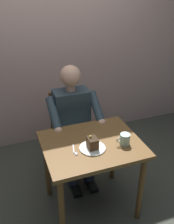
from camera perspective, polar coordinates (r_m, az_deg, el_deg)
name	(u,v)px	position (r m, az deg, el deg)	size (l,w,h in m)	color
ground_plane	(91,205)	(2.68, 0.93, -20.19)	(14.00, 14.00, 0.00)	#43453C
cafe_rear_panel	(50,25)	(3.14, -8.29, 18.83)	(6.40, 0.12, 3.00)	beige
dining_table	(92,153)	(2.24, 1.05, -9.36)	(0.84, 0.68, 0.75)	brown
chair	(70,127)	(2.86, -3.92, -3.45)	(0.42, 0.42, 0.91)	brown
seated_person	(74,123)	(2.64, -2.98, -2.44)	(0.53, 0.58, 1.25)	#2D3D47
dessert_plate	(92,148)	(2.10, 1.23, -8.13)	(0.22, 0.22, 0.01)	white
cake_slice	(92,143)	(2.07, 1.24, -6.99)	(0.08, 0.10, 0.11)	#53351F
coffee_cup	(125,139)	(2.15, 8.53, -6.07)	(0.12, 0.09, 0.10)	#B1DCCB
dessert_spoon	(75,151)	(2.07, -2.75, -8.87)	(0.04, 0.14, 0.01)	silver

